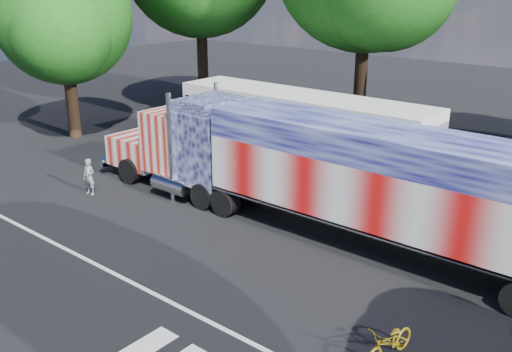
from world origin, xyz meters
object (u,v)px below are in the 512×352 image
Objects in this scene: woman at (89,177)px; bicycle at (390,343)px; tree_w_a at (63,16)px; coach_bus at (301,132)px; semi_truck at (327,172)px.

woman reaches higher than bicycle.
tree_w_a reaches higher than woman.
coach_bus reaches higher than bicycle.
woman is 0.15× the size of tree_w_a.
semi_truck is 19.25m from tree_w_a.
coach_bus is 1.21× the size of tree_w_a.
bicycle is at bearing -44.60° from semi_truck.
woman is 15.51m from bicycle.
coach_bus is 9.90m from woman.
woman is at bearing -162.60° from semi_truck.
coach_bus is at bearing 142.35° from bicycle.
tree_w_a is at bearing 137.98° from woman.
woman is 11.65m from tree_w_a.
semi_truck is 7.00m from coach_bus.
coach_bus is at bearing 45.68° from woman.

